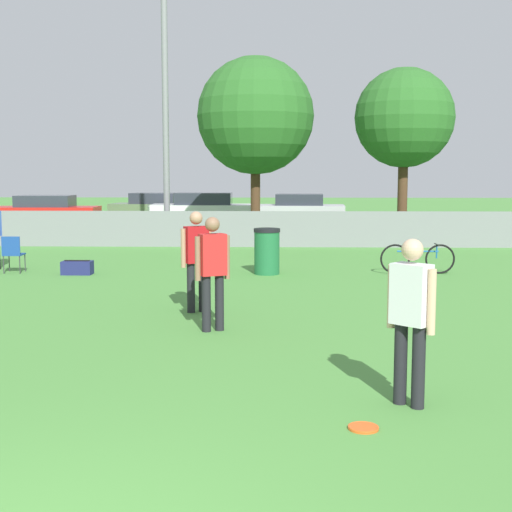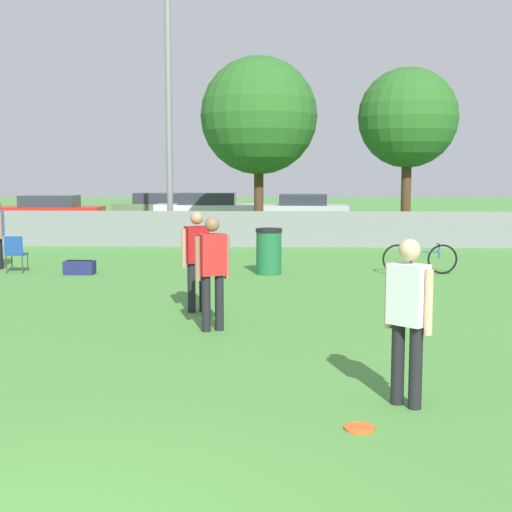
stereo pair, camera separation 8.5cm
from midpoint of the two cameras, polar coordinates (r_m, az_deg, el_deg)
fence_backline at (r=21.79m, az=-2.06°, el=2.17°), size 23.37×0.07×1.21m
light_pole at (r=23.61m, az=-6.92°, el=14.20°), size 0.90×0.36×9.19m
tree_near_pole at (r=24.10m, az=0.33°, el=11.14°), size 3.90×3.90×6.09m
tree_far_right at (r=23.91m, az=12.15°, el=10.72°), size 3.22×3.22×5.63m
player_thrower_red at (r=11.63m, az=-4.53°, el=0.10°), size 0.48×0.36×1.65m
player_defender_red at (r=10.22m, az=-3.27°, el=-0.82°), size 0.48×0.36×1.65m
player_receiver_white at (r=7.07m, az=12.40°, el=-4.36°), size 0.42×0.41×1.65m
frisbee_disc at (r=6.62m, az=8.66°, el=-13.44°), size 0.28×0.28×0.03m
folding_chair_sideline at (r=17.08m, az=-18.55°, el=0.34°), size 0.43×0.43×0.84m
bicycle_sideline at (r=16.45m, az=13.13°, el=-0.20°), size 1.68×0.44×0.72m
trash_bin at (r=15.98m, az=1.19°, el=0.39°), size 0.59×0.59×1.03m
gear_bag_sideline at (r=16.48m, az=-13.79°, el=-0.90°), size 0.67×0.37×0.32m
parked_car_red at (r=31.22m, az=-16.09°, el=3.47°), size 4.40×1.82×1.31m
parked_car_olive at (r=33.01m, az=-7.64°, el=3.85°), size 4.19×2.18×1.33m
parked_car_white at (r=30.78m, az=-3.79°, el=3.76°), size 4.58×1.84×1.40m
parked_car_silver at (r=31.17m, az=3.88°, el=3.74°), size 3.98×1.96×1.34m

